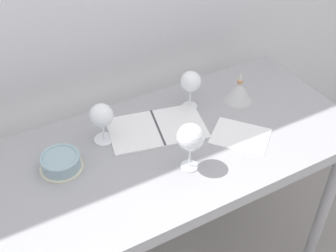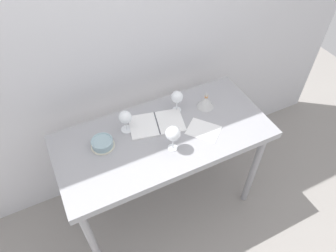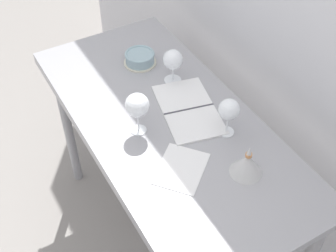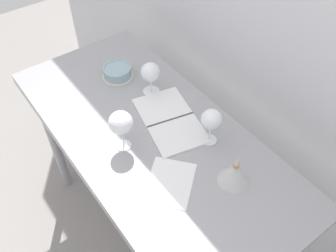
{
  "view_description": "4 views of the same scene",
  "coord_description": "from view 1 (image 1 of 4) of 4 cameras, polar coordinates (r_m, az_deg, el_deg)",
  "views": [
    {
      "loc": [
        -0.58,
        -1.03,
        1.97
      ],
      "look_at": [
        -0.02,
        -0.01,
        1.0
      ],
      "focal_mm": 47.1,
      "sensor_mm": 36.0,
      "label": 1
    },
    {
      "loc": [
        -0.56,
        -1.21,
        2.4
      ],
      "look_at": [
        0.03,
        -0.01,
        0.97
      ],
      "focal_mm": 33.08,
      "sensor_mm": 36.0,
      "label": 2
    },
    {
      "loc": [
        1.12,
        -0.65,
        2.15
      ],
      "look_at": [
        0.07,
        -0.04,
        0.94
      ],
      "focal_mm": 48.2,
      "sensor_mm": 36.0,
      "label": 3
    },
    {
      "loc": [
        0.84,
        -0.54,
        2.01
      ],
      "look_at": [
        0.06,
        0.04,
        0.96
      ],
      "focal_mm": 38.96,
      "sensor_mm": 36.0,
      "label": 4
    }
  ],
  "objects": [
    {
      "name": "open_notebook",
      "position": [
        1.66,
        -1.45,
        -0.29
      ],
      "size": [
        0.4,
        0.29,
        0.01
      ],
      "rotation": [
        0.0,
        0.0,
        -0.23
      ],
      "color": "white",
      "rests_on": "steel_counter"
    },
    {
      "name": "decanter_funnel",
      "position": [
        1.81,
        9.16,
        4.51
      ],
      "size": [
        0.12,
        0.12,
        0.13
      ],
      "color": "#BABABA",
      "rests_on": "steel_counter"
    },
    {
      "name": "tasting_sheet_upper",
      "position": [
        1.65,
        9.35,
        -1.29
      ],
      "size": [
        0.25,
        0.26,
        0.0
      ],
      "primitive_type": "cube",
      "rotation": [
        0.0,
        0.0,
        0.7
      ],
      "color": "white",
      "rests_on": "steel_counter"
    },
    {
      "name": "tasting_bowl",
      "position": [
        1.53,
        -13.72,
        -4.52
      ],
      "size": [
        0.15,
        0.15,
        0.06
      ],
      "color": "beige",
      "rests_on": "steel_counter"
    },
    {
      "name": "steel_counter",
      "position": [
        1.67,
        0.39,
        -5.12
      ],
      "size": [
        1.4,
        0.65,
        0.9
      ],
      "color": "#95959A",
      "rests_on": "ground_plane"
    },
    {
      "name": "wine_glass_far_left",
      "position": [
        1.56,
        -8.59,
        1.22
      ],
      "size": [
        0.09,
        0.09,
        0.16
      ],
      "color": "white",
      "rests_on": "steel_counter"
    },
    {
      "name": "wine_glass_near_center",
      "position": [
        1.43,
        2.96,
        -1.56
      ],
      "size": [
        0.09,
        0.09,
        0.18
      ],
      "color": "white",
      "rests_on": "steel_counter"
    },
    {
      "name": "wine_glass_far_right",
      "position": [
        1.71,
        2.95,
        5.64
      ],
      "size": [
        0.08,
        0.08,
        0.16
      ],
      "color": "white",
      "rests_on": "steel_counter"
    }
  ]
}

